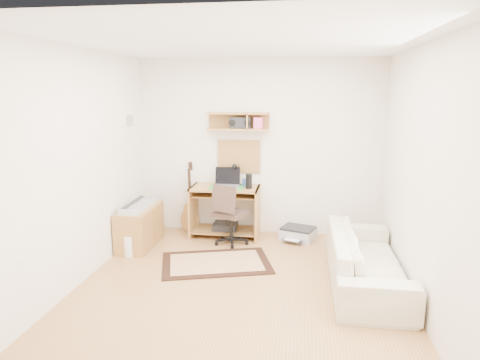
# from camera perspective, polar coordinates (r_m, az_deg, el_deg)

# --- Properties ---
(floor) EXTENTS (3.60, 4.00, 0.01)m
(floor) POSITION_cam_1_polar(r_m,az_deg,el_deg) (4.96, -0.01, -13.98)
(floor) COLOR #AD7C48
(floor) RESTS_ON ground
(ceiling) EXTENTS (3.60, 4.00, 0.01)m
(ceiling) POSITION_cam_1_polar(r_m,az_deg,el_deg) (4.50, -0.01, 17.58)
(ceiling) COLOR white
(ceiling) RESTS_ON ground
(back_wall) EXTENTS (3.60, 0.01, 2.60)m
(back_wall) POSITION_cam_1_polar(r_m,az_deg,el_deg) (6.52, 2.50, 4.23)
(back_wall) COLOR silver
(back_wall) RESTS_ON ground
(left_wall) EXTENTS (0.01, 4.00, 2.60)m
(left_wall) POSITION_cam_1_polar(r_m,az_deg,el_deg) (5.12, -20.42, 1.47)
(left_wall) COLOR silver
(left_wall) RESTS_ON ground
(right_wall) EXTENTS (0.01, 4.00, 2.60)m
(right_wall) POSITION_cam_1_polar(r_m,az_deg,el_deg) (4.66, 22.56, 0.35)
(right_wall) COLOR silver
(right_wall) RESTS_ON ground
(wall_shelf) EXTENTS (0.90, 0.25, 0.26)m
(wall_shelf) POSITION_cam_1_polar(r_m,az_deg,el_deg) (6.39, -0.28, 7.69)
(wall_shelf) COLOR #AE7C3D
(wall_shelf) RESTS_ON back_wall
(cork_board) EXTENTS (0.64, 0.03, 0.49)m
(cork_board) POSITION_cam_1_polar(r_m,az_deg,el_deg) (6.55, -0.14, 3.12)
(cork_board) COLOR tan
(cork_board) RESTS_ON back_wall
(wall_photo) EXTENTS (0.02, 0.20, 0.15)m
(wall_photo) POSITION_cam_1_polar(r_m,az_deg,el_deg) (6.42, -14.17, 7.54)
(wall_photo) COLOR #4C8CBF
(wall_photo) RESTS_ON left_wall
(desk) EXTENTS (1.00, 0.55, 0.75)m
(desk) POSITION_cam_1_polar(r_m,az_deg,el_deg) (6.50, -1.96, -4.13)
(desk) COLOR #AE7C3D
(desk) RESTS_ON floor
(laptop) EXTENTS (0.38, 0.38, 0.28)m
(laptop) POSITION_cam_1_polar(r_m,az_deg,el_deg) (6.35, -1.77, 0.29)
(laptop) COLOR silver
(laptop) RESTS_ON desk
(speaker) EXTENTS (0.09, 0.09, 0.21)m
(speaker) POSITION_cam_1_polar(r_m,az_deg,el_deg) (6.28, 1.16, -0.16)
(speaker) COLOR black
(speaker) RESTS_ON desk
(desk_lamp) EXTENTS (0.11, 0.11, 0.32)m
(desk_lamp) POSITION_cam_1_polar(r_m,az_deg,el_deg) (6.48, -0.18, 0.71)
(desk_lamp) COLOR black
(desk_lamp) RESTS_ON desk
(pencil_cup) EXTENTS (0.08, 0.08, 0.11)m
(pencil_cup) POSITION_cam_1_polar(r_m,az_deg,el_deg) (6.45, 0.61, -0.32)
(pencil_cup) COLOR #314993
(pencil_cup) RESTS_ON desk
(boombox) EXTENTS (0.31, 0.14, 0.16)m
(boombox) POSITION_cam_1_polar(r_m,az_deg,el_deg) (6.38, 0.07, 7.51)
(boombox) COLOR black
(boombox) RESTS_ON wall_shelf
(rug) EXTENTS (1.54, 1.24, 0.02)m
(rug) POSITION_cam_1_polar(r_m,az_deg,el_deg) (5.61, -3.14, -10.73)
(rug) COLOR beige
(rug) RESTS_ON floor
(task_chair) EXTENTS (0.60, 0.60, 0.88)m
(task_chair) POSITION_cam_1_polar(r_m,az_deg,el_deg) (6.14, -1.15, -4.40)
(task_chair) COLOR #3A2A22
(task_chair) RESTS_ON floor
(cabinet) EXTENTS (0.40, 0.90, 0.55)m
(cabinet) POSITION_cam_1_polar(r_m,az_deg,el_deg) (6.28, -12.97, -5.94)
(cabinet) COLOR #AE7C3D
(cabinet) RESTS_ON floor
(music_keyboard) EXTENTS (0.26, 0.82, 0.07)m
(music_keyboard) POSITION_cam_1_polar(r_m,az_deg,el_deg) (6.19, -13.10, -3.20)
(music_keyboard) COLOR #B2B5BA
(music_keyboard) RESTS_ON cabinet
(guitar) EXTENTS (0.30, 0.20, 1.08)m
(guitar) POSITION_cam_1_polar(r_m,az_deg,el_deg) (6.70, -6.64, -2.26)
(guitar) COLOR #AF7536
(guitar) RESTS_ON floor
(waste_basket) EXTENTS (0.31, 0.31, 0.28)m
(waste_basket) POSITION_cam_1_polar(r_m,az_deg,el_deg) (6.02, -14.06, -8.16)
(waste_basket) COLOR white
(waste_basket) RESTS_ON floor
(printer) EXTENTS (0.56, 0.50, 0.18)m
(printer) POSITION_cam_1_polar(r_m,az_deg,el_deg) (6.47, 7.59, -6.98)
(printer) COLOR #A5A8AA
(printer) RESTS_ON floor
(sofa) EXTENTS (0.58, 1.97, 0.77)m
(sofa) POSITION_cam_1_polar(r_m,az_deg,el_deg) (5.12, 16.20, -8.87)
(sofa) COLOR beige
(sofa) RESTS_ON floor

